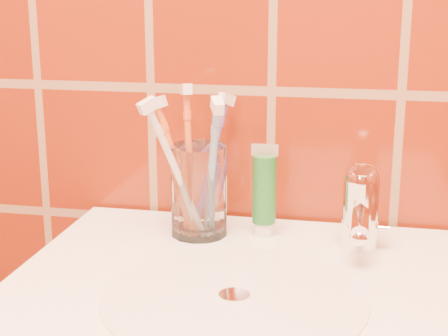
# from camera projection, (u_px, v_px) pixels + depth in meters

# --- Properties ---
(glass_tumbler) EXTENTS (0.08, 0.08, 0.13)m
(glass_tumbler) POSITION_uv_depth(u_px,v_px,m) (199.00, 191.00, 0.95)
(glass_tumbler) COLOR white
(glass_tumbler) RESTS_ON pedestal_sink
(toothpaste_tube) EXTENTS (0.04, 0.03, 0.13)m
(toothpaste_tube) POSITION_uv_depth(u_px,v_px,m) (264.00, 193.00, 0.95)
(toothpaste_tube) COLOR white
(toothpaste_tube) RESTS_ON pedestal_sink
(faucet) EXTENTS (0.05, 0.11, 0.12)m
(faucet) POSITION_uv_depth(u_px,v_px,m) (361.00, 204.00, 0.90)
(faucet) COLOR white
(faucet) RESTS_ON pedestal_sink
(toothbrush_0) EXTENTS (0.17, 0.17, 0.22)m
(toothbrush_0) POSITION_uv_depth(u_px,v_px,m) (177.00, 172.00, 0.92)
(toothbrush_0) COLOR silver
(toothbrush_0) RESTS_ON glass_tumbler
(toothbrush_1) EXTENTS (0.12, 0.17, 0.23)m
(toothbrush_1) POSITION_uv_depth(u_px,v_px,m) (212.00, 171.00, 0.91)
(toothbrush_1) COLOR #71A2CA
(toothbrush_1) RESTS_ON glass_tumbler
(toothbrush_2) EXTENTS (0.07, 0.09, 0.22)m
(toothbrush_2) POSITION_uv_depth(u_px,v_px,m) (189.00, 161.00, 0.96)
(toothbrush_2) COLOR #DA5C26
(toothbrush_2) RESTS_ON glass_tumbler
(toothbrush_3) EXTENTS (0.10, 0.09, 0.20)m
(toothbrush_3) POSITION_uv_depth(u_px,v_px,m) (177.00, 169.00, 0.94)
(toothbrush_3) COLOR orange
(toothbrush_3) RESTS_ON glass_tumbler
(toothbrush_4) EXTENTS (0.13, 0.16, 0.21)m
(toothbrush_4) POSITION_uv_depth(u_px,v_px,m) (210.00, 164.00, 0.98)
(toothbrush_4) COLOR #66418B
(toothbrush_4) RESTS_ON glass_tumbler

